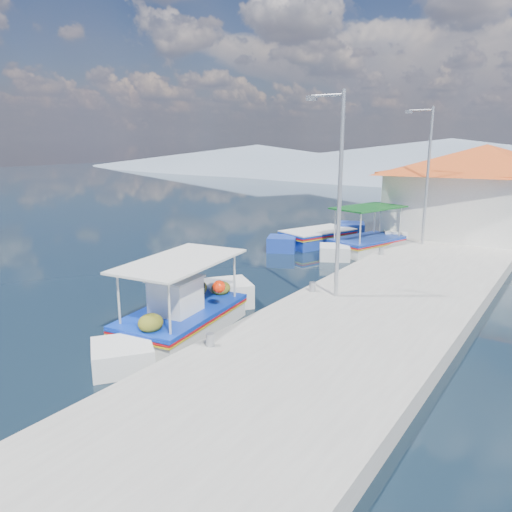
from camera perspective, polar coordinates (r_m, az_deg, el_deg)
The scene contains 10 objects.
ground at distance 16.16m, azimuth -8.93°, elevation -5.26°, with size 160.00×160.00×0.00m, color black.
quay at distance 18.36m, azimuth 18.30°, elevation -2.68°, with size 5.00×44.00×0.50m, color #A8A69D.
bollards at distance 18.23m, azimuth 11.40°, elevation -1.06°, with size 0.20×17.20×0.30m.
main_caique at distance 13.62m, azimuth -8.36°, elevation -6.93°, with size 2.61×6.78×2.25m.
caique_green_canopy at distance 23.40m, azimuth 12.82°, elevation 1.34°, with size 3.05×6.04×2.36m.
caique_blue_hull at distance 24.56m, azimuth 7.24°, elevation 2.04°, with size 3.33×6.08×1.15m.
caique_far at distance 30.18m, azimuth 17.58°, elevation 3.85°, with size 1.91×6.30×2.21m.
harbor_building at distance 26.53m, azimuth 24.92°, elevation 7.14°, with size 10.49×10.49×4.40m.
lamp_post_near at distance 14.47m, azimuth 9.45°, elevation 8.16°, with size 1.21×0.14×6.00m.
lamp_post_far at distance 22.92m, azimuth 19.21°, elevation 9.53°, with size 1.21×0.14×6.00m.
Camera 1 is at (10.60, -11.05, 5.17)m, focal length 34.28 mm.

